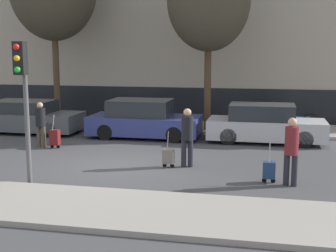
# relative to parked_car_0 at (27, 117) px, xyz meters

# --- Properties ---
(ground_plane) EXTENTS (80.00, 80.00, 0.00)m
(ground_plane) POSITION_rel_parked_car_0_xyz_m (5.43, -4.67, -0.63)
(ground_plane) COLOR #424244
(sidewalk_near) EXTENTS (28.00, 2.50, 0.12)m
(sidewalk_near) POSITION_rel_parked_car_0_xyz_m (5.43, -8.42, -0.57)
(sidewalk_near) COLOR gray
(sidewalk_near) RESTS_ON ground_plane
(sidewalk_far) EXTENTS (28.00, 3.00, 0.12)m
(sidewalk_far) POSITION_rel_parked_car_0_xyz_m (5.43, 2.33, -0.57)
(sidewalk_far) COLOR gray
(sidewalk_far) RESTS_ON ground_plane
(parked_car_0) EXTENTS (4.38, 1.86, 1.33)m
(parked_car_0) POSITION_rel_parked_car_0_xyz_m (0.00, 0.00, 0.00)
(parked_car_0) COLOR #4C5156
(parked_car_0) RESTS_ON ground_plane
(parked_car_1) EXTENTS (4.29, 1.91, 1.47)m
(parked_car_1) POSITION_rel_parked_car_0_xyz_m (4.98, -0.03, 0.05)
(parked_car_1) COLOR navy
(parked_car_1) RESTS_ON ground_plane
(parked_car_2) EXTENTS (4.26, 1.72, 1.41)m
(parked_car_2) POSITION_rel_parked_car_0_xyz_m (9.61, -0.07, 0.03)
(parked_car_2) COLOR #B7BABF
(parked_car_2) RESTS_ON ground_plane
(pedestrian_left) EXTENTS (0.35, 0.34, 1.59)m
(pedestrian_left) POSITION_rel_parked_car_0_xyz_m (1.94, -2.59, 0.26)
(pedestrian_left) COLOR #4C4233
(pedestrian_left) RESTS_ON ground_plane
(trolley_left) EXTENTS (0.34, 0.29, 1.19)m
(trolley_left) POSITION_rel_parked_car_0_xyz_m (2.49, -2.67, -0.25)
(trolley_left) COLOR maroon
(trolley_left) RESTS_ON ground_plane
(pedestrian_center) EXTENTS (0.34, 0.34, 1.72)m
(pedestrian_center) POSITION_rel_parked_car_0_xyz_m (7.42, -4.31, 0.35)
(pedestrian_center) COLOR #23232D
(pedestrian_center) RESTS_ON ground_plane
(trolley_center) EXTENTS (0.34, 0.29, 1.07)m
(trolley_center) POSITION_rel_parked_car_0_xyz_m (6.90, -4.49, -0.31)
(trolley_center) COLOR slate
(trolley_center) RESTS_ON ground_plane
(pedestrian_right) EXTENTS (0.34, 0.34, 1.73)m
(pedestrian_right) POSITION_rel_parked_car_0_xyz_m (10.28, -5.67, 0.36)
(pedestrian_right) COLOR #23232D
(pedestrian_right) RESTS_ON ground_plane
(trolley_right) EXTENTS (0.34, 0.29, 1.09)m
(trolley_right) POSITION_rel_parked_car_0_xyz_m (9.76, -5.51, -0.30)
(trolley_right) COLOR navy
(trolley_right) RESTS_ON ground_plane
(traffic_light) EXTENTS (0.28, 0.47, 3.59)m
(traffic_light) POSITION_rel_parked_car_0_xyz_m (3.81, -7.03, 1.93)
(traffic_light) COLOR #515154
(traffic_light) RESTS_ON ground_plane
(parked_bicycle) EXTENTS (1.77, 0.06, 0.96)m
(parked_bicycle) POSITION_rel_parked_car_0_xyz_m (10.91, 2.14, -0.14)
(parked_bicycle) COLOR black
(parked_bicycle) RESTS_ON sidewalk_far
(bare_tree_down_street) EXTENTS (3.32, 3.32, 7.25)m
(bare_tree_down_street) POSITION_rel_parked_car_0_xyz_m (7.27, 1.54, 4.69)
(bare_tree_down_street) COLOR #4C3826
(bare_tree_down_street) RESTS_ON sidewalk_far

